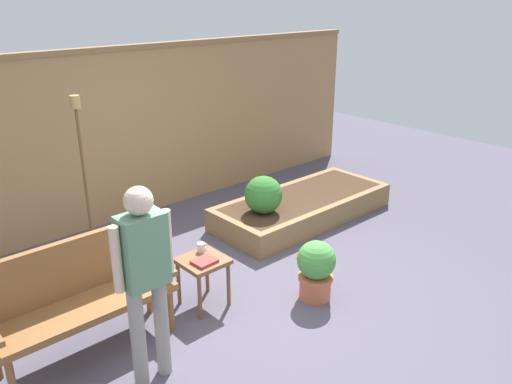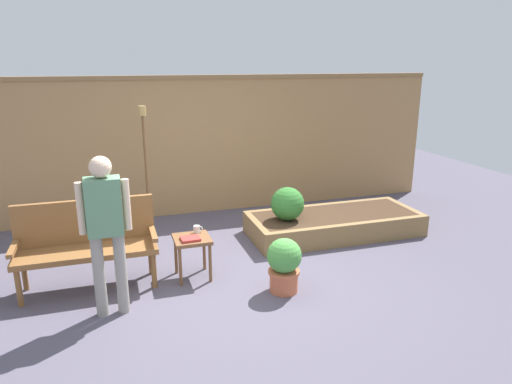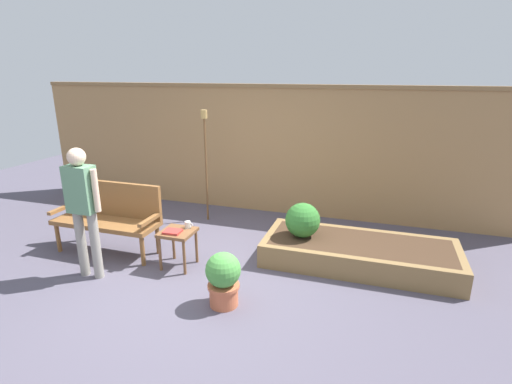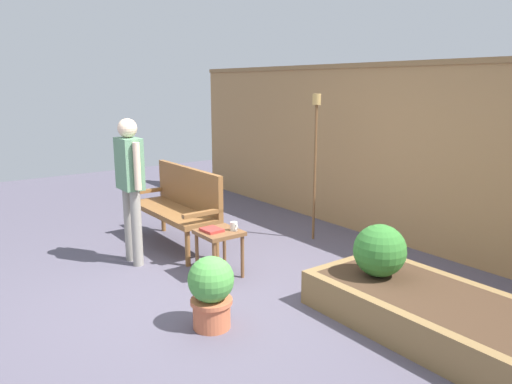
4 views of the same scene
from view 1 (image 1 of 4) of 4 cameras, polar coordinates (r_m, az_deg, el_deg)
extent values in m
plane|color=#514C5B|center=(5.03, -0.66, -12.01)|extent=(14.00, 14.00, 0.00)
cube|color=#A37A4C|center=(6.62, -15.84, 5.48)|extent=(8.40, 0.10, 2.10)
cube|color=olive|center=(6.43, -16.83, 14.77)|extent=(8.40, 0.14, 0.06)
cylinder|color=brown|center=(4.90, -11.72, -10.77)|extent=(0.06, 0.06, 0.40)
cylinder|color=brown|center=(4.64, -9.37, -12.62)|extent=(0.06, 0.06, 0.40)
cylinder|color=brown|center=(4.24, -25.25, -18.34)|extent=(0.06, 0.06, 0.40)
cube|color=brown|center=(4.40, -18.22, -11.93)|extent=(1.44, 0.48, 0.06)
cube|color=brown|center=(4.44, -19.77, -7.80)|extent=(1.44, 0.06, 0.48)
cube|color=brown|center=(4.59, -10.56, -7.77)|extent=(0.06, 0.48, 0.04)
cylinder|color=brown|center=(5.11, -5.40, -8.65)|extent=(0.04, 0.04, 0.44)
cylinder|color=brown|center=(4.89, -3.04, -10.11)|extent=(0.04, 0.04, 0.44)
cylinder|color=brown|center=(4.95, -8.50, -9.87)|extent=(0.04, 0.04, 0.44)
cylinder|color=brown|center=(4.72, -6.20, -11.47)|extent=(0.04, 0.04, 0.44)
cube|color=brown|center=(4.79, -5.89, -7.55)|extent=(0.40, 0.40, 0.04)
cylinder|color=silver|center=(4.89, -6.04, -6.08)|extent=(0.07, 0.07, 0.09)
torus|color=silver|center=(4.92, -5.65, -5.93)|extent=(0.06, 0.01, 0.06)
cube|color=#B2332D|center=(4.72, -5.69, -7.60)|extent=(0.21, 0.18, 0.03)
cylinder|color=#C66642|center=(5.08, 6.51, -10.44)|extent=(0.30, 0.30, 0.21)
cylinder|color=#C66642|center=(5.02, 6.56, -9.26)|extent=(0.34, 0.34, 0.04)
sphere|color=#4C9942|center=(4.93, 6.65, -7.43)|extent=(0.37, 0.37, 0.37)
cube|color=olive|center=(6.46, 8.09, -2.80)|extent=(2.40, 0.09, 0.30)
cube|color=olive|center=(7.02, 2.43, -0.57)|extent=(2.40, 0.09, 0.30)
cube|color=olive|center=(6.01, -2.44, -4.53)|extent=(0.09, 0.82, 0.30)
cube|color=olive|center=(7.57, 11.13, 0.67)|extent=(0.09, 0.82, 0.30)
cube|color=#422D1E|center=(6.73, 5.14, -1.64)|extent=(2.22, 0.82, 0.30)
cylinder|color=brown|center=(6.16, 0.81, -1.99)|extent=(0.04, 0.04, 0.06)
sphere|color=#33752D|center=(6.08, 0.82, -0.30)|extent=(0.45, 0.45, 0.45)
cylinder|color=brown|center=(5.78, -18.21, 0.64)|extent=(0.03, 0.03, 1.66)
cylinder|color=#AD894C|center=(5.54, -19.27, 9.33)|extent=(0.10, 0.10, 0.13)
cylinder|color=gray|center=(4.08, -10.32, -14.36)|extent=(0.11, 0.11, 0.82)
cylinder|color=gray|center=(4.00, -12.82, -15.37)|extent=(0.11, 0.11, 0.82)
cube|color=#5B8966|center=(3.68, -12.33, -6.27)|extent=(0.32, 0.20, 0.54)
cylinder|color=beige|center=(3.77, -9.71, -5.38)|extent=(0.07, 0.07, 0.49)
cylinder|color=beige|center=(3.60, -15.08, -7.19)|extent=(0.07, 0.07, 0.49)
sphere|color=beige|center=(3.53, -12.79, -0.94)|extent=(0.20, 0.20, 0.20)
camera|label=2|loc=(2.18, 84.14, -8.68)|focal=32.58mm
camera|label=3|loc=(4.76, 54.53, 7.67)|focal=27.44mm
camera|label=4|loc=(6.51, 39.56, 8.96)|focal=34.26mm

